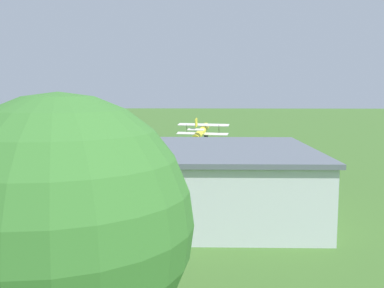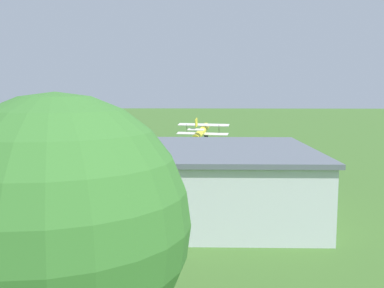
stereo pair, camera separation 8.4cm
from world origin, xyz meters
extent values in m
plane|color=#3D6628|center=(0.00, 0.00, 0.00)|extent=(400.00, 400.00, 0.00)
cube|color=silver|center=(5.02, 30.89, 2.61)|extent=(24.29, 16.11, 5.21)
cube|color=slate|center=(5.02, 30.89, 5.39)|extent=(24.90, 16.71, 0.35)
cube|color=#384251|center=(5.10, 22.90, 2.14)|extent=(8.45, 0.24, 4.28)
cylinder|color=yellow|center=(2.16, -3.53, 3.64)|extent=(2.87, 6.94, 2.58)
cone|color=black|center=(1.23, -7.07, 2.85)|extent=(1.01, 1.04, 0.95)
cube|color=silver|center=(1.96, -4.27, 3.29)|extent=(8.61, 3.37, 0.38)
cube|color=silver|center=(1.78, -4.96, 4.69)|extent=(8.61, 3.37, 0.38)
cube|color=yellow|center=(2.86, -0.84, 5.35)|extent=(0.44, 1.33, 1.50)
cube|color=silver|center=(2.92, -0.62, 4.29)|extent=(2.74, 1.52, 0.27)
cylinder|color=black|center=(1.14, -3.66, 2.19)|extent=(0.30, 0.65, 0.64)
cylinder|color=black|center=(2.98, -4.14, 2.19)|extent=(0.30, 0.65, 0.64)
cylinder|color=#332D28|center=(-0.78, -3.92, 3.99)|extent=(0.18, 0.41, 1.50)
cylinder|color=#332D28|center=(4.53, -5.31, 3.99)|extent=(0.18, 0.41, 1.50)
cube|color=#B7B7BC|center=(-5.38, 14.60, 0.71)|extent=(2.09, 4.24, 0.78)
cube|color=#2D3842|center=(-5.38, 14.60, 1.39)|extent=(1.70, 2.43, 0.58)
cylinder|color=black|center=(-6.05, 16.07, 0.32)|extent=(0.29, 0.66, 0.64)
cylinder|color=black|center=(-4.40, 15.89, 0.32)|extent=(0.29, 0.66, 0.64)
cylinder|color=black|center=(-6.35, 13.31, 0.32)|extent=(0.29, 0.66, 0.64)
cylinder|color=black|center=(-4.70, 13.13, 0.32)|extent=(0.29, 0.66, 0.64)
cube|color=red|center=(1.10, 14.92, 0.71)|extent=(2.43, 4.47, 0.78)
cube|color=#2D3842|center=(1.10, 14.92, 1.43)|extent=(1.93, 2.59, 0.65)
cylinder|color=black|center=(-0.01, 16.21, 0.32)|extent=(0.31, 0.67, 0.64)
cylinder|color=black|center=(1.78, 16.48, 0.32)|extent=(0.31, 0.67, 0.64)
cylinder|color=black|center=(0.42, 13.35, 0.32)|extent=(0.31, 0.67, 0.64)
cylinder|color=black|center=(2.21, 13.62, 0.32)|extent=(0.31, 0.67, 0.64)
cube|color=orange|center=(11.75, 16.30, 0.66)|extent=(2.42, 4.64, 0.68)
cube|color=#2D3842|center=(11.75, 16.30, 1.27)|extent=(1.92, 2.69, 0.54)
cylinder|color=black|center=(10.65, 17.65, 0.32)|extent=(0.31, 0.67, 0.64)
cylinder|color=black|center=(12.40, 17.92, 0.32)|extent=(0.31, 0.67, 0.64)
cylinder|color=black|center=(11.10, 14.68, 0.32)|extent=(0.31, 0.67, 0.64)
cylinder|color=black|center=(12.86, 14.95, 0.32)|extent=(0.31, 0.67, 0.64)
cube|color=#1E6B38|center=(18.79, 15.98, 0.69)|extent=(2.35, 4.22, 0.74)
cube|color=#2D3842|center=(18.79, 15.98, 1.32)|extent=(1.89, 2.44, 0.52)
cylinder|color=black|center=(18.07, 17.46, 0.32)|extent=(0.30, 0.66, 0.64)
cylinder|color=black|center=(19.87, 17.21, 0.32)|extent=(0.30, 0.66, 0.64)
cylinder|color=black|center=(17.70, 14.76, 0.32)|extent=(0.30, 0.66, 0.64)
cylinder|color=black|center=(19.50, 14.51, 0.32)|extent=(0.30, 0.66, 0.64)
cube|color=white|center=(25.92, 16.14, 0.67)|extent=(1.92, 4.72, 0.70)
cube|color=#2D3842|center=(25.92, 16.14, 1.33)|extent=(1.62, 2.67, 0.62)
cylinder|color=black|center=(25.15, 17.76, 0.32)|extent=(0.25, 0.65, 0.64)
cylinder|color=black|center=(25.00, 14.61, 0.32)|extent=(0.25, 0.65, 0.64)
cylinder|color=black|center=(26.69, 14.52, 0.32)|extent=(0.25, 0.65, 0.64)
cylinder|color=#3F3F47|center=(0.49, 10.34, 0.43)|extent=(0.37, 0.37, 0.87)
cylinder|color=orange|center=(0.49, 10.34, 1.18)|extent=(0.43, 0.43, 0.62)
sphere|color=brown|center=(0.49, 10.34, 1.60)|extent=(0.24, 0.24, 0.24)
cylinder|color=#72338C|center=(-4.74, 10.84, 0.44)|extent=(0.44, 0.44, 0.87)
cylinder|color=navy|center=(-4.74, 10.84, 1.18)|extent=(0.52, 0.52, 0.62)
sphere|color=#9E704C|center=(-4.74, 10.84, 1.60)|extent=(0.24, 0.24, 0.24)
cylinder|color=#72338C|center=(10.17, 9.98, 0.44)|extent=(0.45, 0.45, 0.89)
cylinder|color=#33723F|center=(10.17, 9.98, 1.20)|extent=(0.54, 0.54, 0.63)
sphere|color=#9E704C|center=(10.17, 9.98, 1.63)|extent=(0.24, 0.24, 0.24)
cylinder|color=beige|center=(12.46, 10.84, 0.43)|extent=(0.41, 0.41, 0.85)
cylinder|color=navy|center=(12.46, 10.84, 1.15)|extent=(0.49, 0.49, 0.60)
sphere|color=brown|center=(12.46, 10.84, 1.57)|extent=(0.23, 0.23, 0.23)
cylinder|color=orange|center=(14.32, 14.10, 0.45)|extent=(0.33, 0.33, 0.89)
cylinder|color=#72338C|center=(14.32, 14.10, 1.21)|extent=(0.40, 0.40, 0.63)
sphere|color=#9E704C|center=(14.32, 14.10, 1.64)|extent=(0.24, 0.24, 0.24)
sphere|color=#38722D|center=(4.75, 56.18, 7.02)|extent=(6.17, 6.17, 6.17)
cylinder|color=brown|center=(6.08, 48.72, 2.19)|extent=(0.68, 0.68, 4.38)
sphere|color=olive|center=(6.08, 48.72, 5.73)|extent=(4.48, 4.48, 4.48)
camera|label=1|loc=(1.42, 65.84, 10.09)|focal=40.21mm
camera|label=2|loc=(1.33, 65.84, 10.09)|focal=40.21mm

